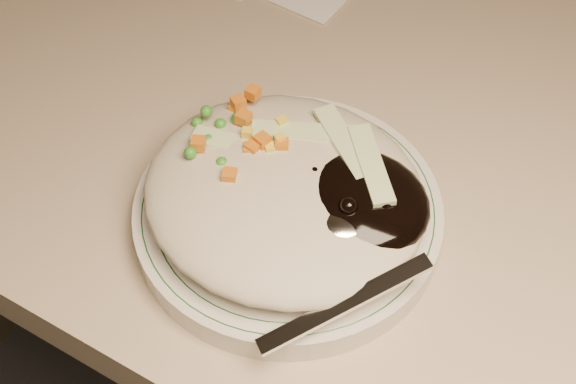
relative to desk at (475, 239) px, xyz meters
The scene contains 4 objects.
desk is the anchor object (origin of this frame).
plate 0.31m from the desk, 115.39° to the right, with size 0.21×0.21×0.02m, color silver.
plate_rim 0.32m from the desk, 115.39° to the right, with size 0.20×0.20×0.00m.
meal 0.33m from the desk, 114.31° to the right, with size 0.21×0.19×0.05m.
Camera 1 is at (0.07, 0.89, 1.20)m, focal length 50.00 mm.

